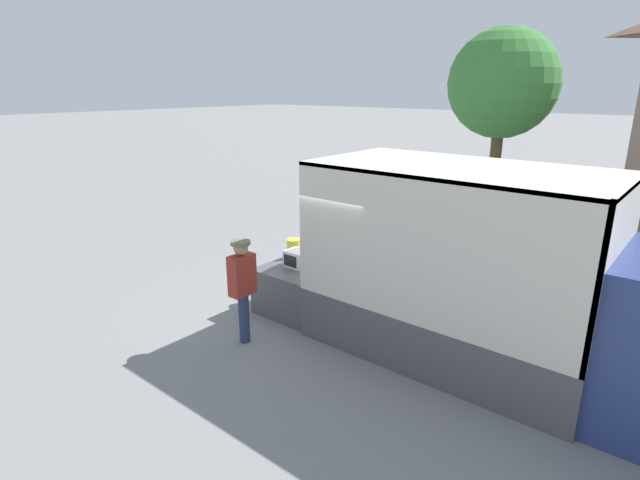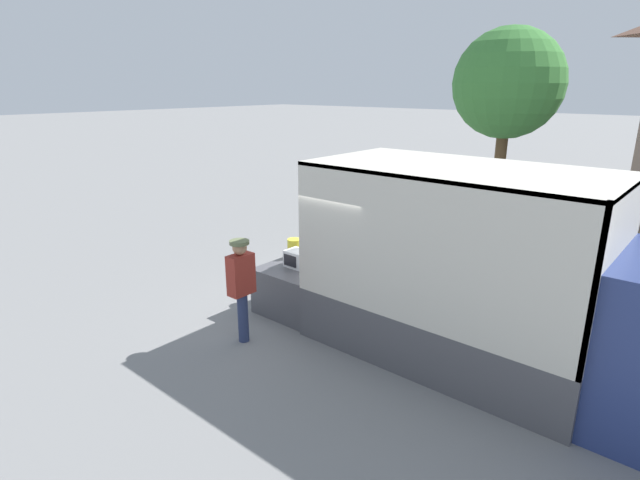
{
  "view_description": "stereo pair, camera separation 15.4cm",
  "coord_description": "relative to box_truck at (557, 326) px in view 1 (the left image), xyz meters",
  "views": [
    {
      "loc": [
        5.27,
        -7.05,
        4.19
      ],
      "look_at": [
        -0.37,
        -0.2,
        1.44
      ],
      "focal_mm": 28.0,
      "sensor_mm": 36.0,
      "label": 1
    },
    {
      "loc": [
        5.39,
        -6.95,
        4.19
      ],
      "look_at": [
        -0.37,
        -0.2,
        1.44
      ],
      "focal_mm": 28.0,
      "sensor_mm": 36.0,
      "label": 2
    }
  ],
  "objects": [
    {
      "name": "ground_plane",
      "position": [
        -3.81,
        -0.0,
        -0.93
      ],
      "size": [
        160.0,
        160.0,
        0.0
      ],
      "primitive_type": "plane",
      "color": "gray"
    },
    {
      "name": "portable_generator",
      "position": [
        -4.35,
        0.56,
        0.19
      ],
      "size": [
        0.65,
        0.44,
        0.62
      ],
      "color": "black",
      "rests_on": "tailgate_deck"
    },
    {
      "name": "microwave",
      "position": [
        -4.52,
        -0.43,
        0.11
      ],
      "size": [
        0.48,
        0.37,
        0.32
      ],
      "color": "white",
      "rests_on": "tailgate_deck"
    },
    {
      "name": "box_truck",
      "position": [
        0.0,
        0.0,
        0.0
      ],
      "size": [
        6.59,
        2.34,
        3.05
      ],
      "color": "navy",
      "rests_on": "ground"
    },
    {
      "name": "street_tree",
      "position": [
        -4.41,
        8.98,
        3.29
      ],
      "size": [
        3.35,
        3.35,
        5.93
      ],
      "color": "brown",
      "rests_on": "ground"
    },
    {
      "name": "orange_bucket",
      "position": [
        -4.97,
        -0.07,
        0.14
      ],
      "size": [
        0.28,
        0.28,
        0.38
      ],
      "color": "yellow",
      "rests_on": "tailgate_deck"
    },
    {
      "name": "worker_person",
      "position": [
        -4.39,
        -1.96,
        0.18
      ],
      "size": [
        0.32,
        0.44,
        1.8
      ],
      "color": "navy",
      "rests_on": "ground"
    },
    {
      "name": "tailgate_deck",
      "position": [
        -4.47,
        -0.0,
        -0.49
      ],
      "size": [
        1.34,
        2.22,
        0.89
      ],
      "primitive_type": "cube",
      "color": "#4C4C51",
      "rests_on": "ground"
    }
  ]
}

